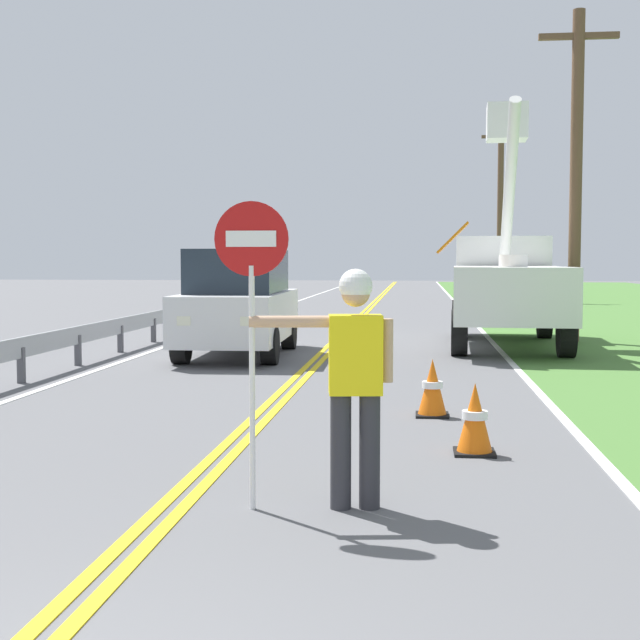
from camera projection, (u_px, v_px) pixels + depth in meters
centerline_yellow_left at (341, 333)px, 22.72m from camera, size 0.11×110.00×0.01m
centerline_yellow_right at (348, 333)px, 22.70m from camera, size 0.11×110.00×0.01m
edge_line_right at (485, 335)px, 22.31m from camera, size 0.12×110.00×0.01m
edge_line_left at (208, 332)px, 23.10m from camera, size 0.12×110.00×0.01m
flagger_worker at (354, 372)px, 6.64m from camera, size 1.08×0.29×1.83m
stop_sign_paddle at (252, 285)px, 6.57m from camera, size 0.56×0.04×2.33m
utility_bucket_truck at (506, 282)px, 19.69m from camera, size 2.92×6.90×5.41m
oncoming_suv_nearest at (239, 302)px, 17.33m from camera, size 2.01×4.65×2.10m
utility_pole_near at (576, 170)px, 20.26m from camera, size 1.80×0.28×7.60m
utility_pole_mid at (500, 209)px, 40.89m from camera, size 1.80×0.28×8.21m
traffic_cone_lead at (475, 420)px, 8.57m from camera, size 0.40×0.40×0.70m
traffic_cone_mid at (432, 389)px, 10.65m from camera, size 0.40×0.40×0.70m
guardrail_left_shoulder at (138, 323)px, 19.18m from camera, size 0.10×32.00×0.71m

